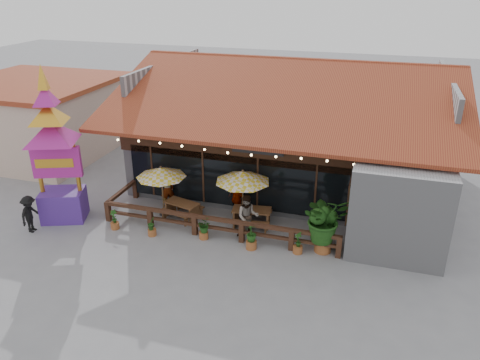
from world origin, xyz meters
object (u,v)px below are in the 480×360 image
(picnic_table_right, at_px, (252,214))
(tropical_plant, at_px, (325,220))
(umbrella_left, at_px, (161,172))
(umbrella_right, at_px, (243,177))
(picnic_table_left, at_px, (182,207))
(pedestrian, at_px, (30,214))
(thai_sign_tower, at_px, (52,136))

(picnic_table_right, distance_m, tropical_plant, 3.47)
(umbrella_left, relative_size, picnic_table_right, 1.58)
(umbrella_right, height_order, picnic_table_left, umbrella_right)
(umbrella_right, relative_size, pedestrian, 1.63)
(picnic_table_right, relative_size, tropical_plant, 0.74)
(pedestrian, bearing_deg, thai_sign_tower, -29.60)
(umbrella_right, bearing_deg, umbrella_left, -175.69)
(picnic_table_right, height_order, tropical_plant, tropical_plant)
(umbrella_left, xyz_separation_m, tropical_plant, (7.15, -0.97, -0.65))
(umbrella_right, distance_m, pedestrian, 8.85)
(umbrella_left, height_order, pedestrian, umbrella_left)
(umbrella_right, xyz_separation_m, tropical_plant, (3.59, -1.24, -0.79))
(umbrella_right, height_order, picnic_table_right, umbrella_right)
(tropical_plant, height_order, pedestrian, tropical_plant)
(picnic_table_left, distance_m, thai_sign_tower, 6.07)
(umbrella_right, height_order, pedestrian, umbrella_right)
(tropical_plant, xyz_separation_m, pedestrian, (-11.72, -1.97, -0.57))
(umbrella_left, xyz_separation_m, picnic_table_left, (0.89, 0.00, -1.54))
(umbrella_right, height_order, thai_sign_tower, thai_sign_tower)
(picnic_table_left, bearing_deg, picnic_table_right, 3.15)
(umbrella_left, bearing_deg, thai_sign_tower, -158.00)
(picnic_table_right, bearing_deg, umbrella_right, 167.10)
(umbrella_right, distance_m, picnic_table_right, 1.69)
(umbrella_left, bearing_deg, pedestrian, -147.18)
(picnic_table_right, distance_m, thai_sign_tower, 8.76)
(picnic_table_left, relative_size, thai_sign_tower, 0.25)
(umbrella_left, distance_m, picnic_table_right, 4.26)
(thai_sign_tower, bearing_deg, picnic_table_right, 12.54)
(picnic_table_right, bearing_deg, picnic_table_left, -176.85)
(umbrella_left, height_order, tropical_plant, tropical_plant)
(thai_sign_tower, bearing_deg, picnic_table_left, 18.25)
(pedestrian, bearing_deg, umbrella_right, -73.38)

